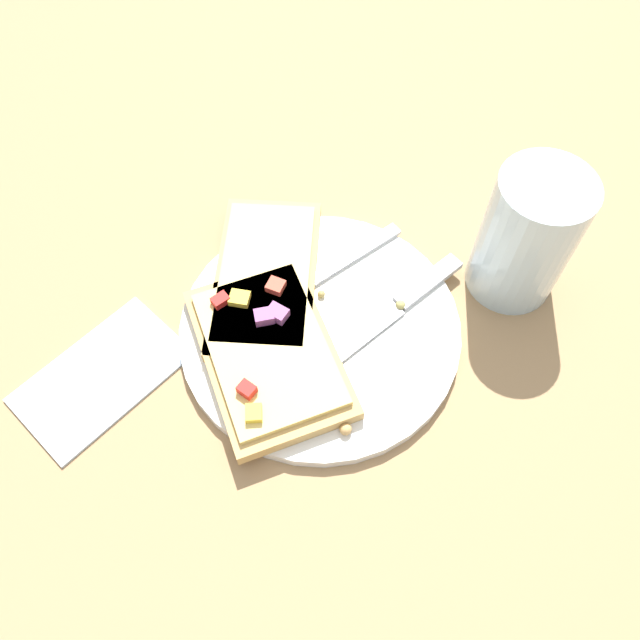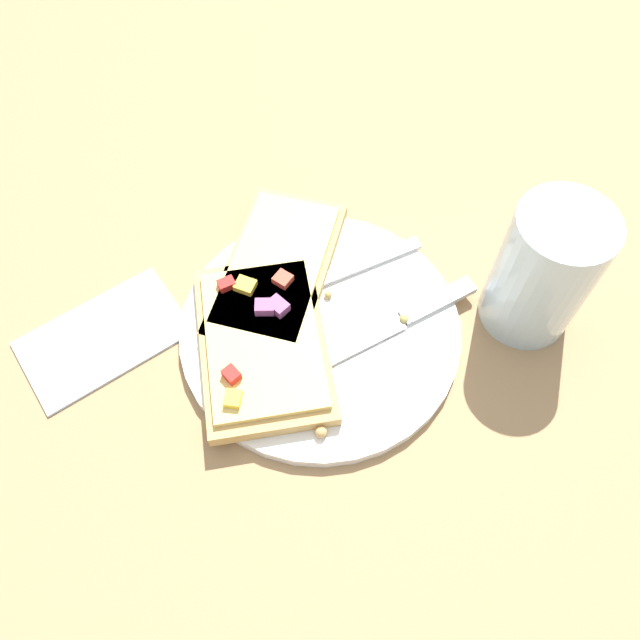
{
  "view_description": "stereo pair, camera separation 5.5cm",
  "coord_description": "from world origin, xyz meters",
  "px_view_note": "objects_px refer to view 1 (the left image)",
  "views": [
    {
      "loc": [
        0.2,
        0.19,
        0.49
      ],
      "look_at": [
        0.0,
        0.0,
        0.02
      ],
      "focal_mm": 35.0,
      "sensor_mm": 36.0,
      "label": 1
    },
    {
      "loc": [
        0.16,
        0.22,
        0.49
      ],
      "look_at": [
        0.0,
        0.0,
        0.02
      ],
      "focal_mm": 35.0,
      "sensor_mm": 36.0,
      "label": 2
    }
  ],
  "objects_px": {
    "plate": "(320,329)",
    "fork": "(299,289)",
    "knife": "(392,310)",
    "drinking_glass": "(527,237)",
    "napkin": "(101,376)",
    "pizza_slice_main": "(269,352)",
    "pizza_slice_corner": "(269,274)"
  },
  "relations": [
    {
      "from": "plate",
      "to": "fork",
      "type": "bearing_deg",
      "value": -109.61
    },
    {
      "from": "plate",
      "to": "knife",
      "type": "distance_m",
      "value": 0.07
    },
    {
      "from": "drinking_glass",
      "to": "napkin",
      "type": "bearing_deg",
      "value": -31.18
    },
    {
      "from": "fork",
      "to": "drinking_glass",
      "type": "relative_size",
      "value": 1.62
    },
    {
      "from": "fork",
      "to": "pizza_slice_main",
      "type": "height_order",
      "value": "pizza_slice_main"
    },
    {
      "from": "drinking_glass",
      "to": "plate",
      "type": "bearing_deg",
      "value": -28.75
    },
    {
      "from": "knife",
      "to": "napkin",
      "type": "distance_m",
      "value": 0.26
    },
    {
      "from": "plate",
      "to": "fork",
      "type": "relative_size",
      "value": 1.19
    },
    {
      "from": "plate",
      "to": "pizza_slice_main",
      "type": "bearing_deg",
      "value": -11.23
    },
    {
      "from": "napkin",
      "to": "drinking_glass",
      "type": "bearing_deg",
      "value": 148.82
    },
    {
      "from": "fork",
      "to": "napkin",
      "type": "xyz_separation_m",
      "value": [
        0.18,
        -0.07,
        -0.01
      ]
    },
    {
      "from": "fork",
      "to": "knife",
      "type": "distance_m",
      "value": 0.09
    },
    {
      "from": "plate",
      "to": "knife",
      "type": "height_order",
      "value": "knife"
    },
    {
      "from": "fork",
      "to": "drinking_glass",
      "type": "distance_m",
      "value": 0.21
    },
    {
      "from": "fork",
      "to": "knife",
      "type": "height_order",
      "value": "knife"
    },
    {
      "from": "pizza_slice_main",
      "to": "drinking_glass",
      "type": "relative_size",
      "value": 1.49
    },
    {
      "from": "napkin",
      "to": "knife",
      "type": "bearing_deg",
      "value": 146.46
    },
    {
      "from": "fork",
      "to": "drinking_glass",
      "type": "xyz_separation_m",
      "value": [
        -0.15,
        0.13,
        0.05
      ]
    },
    {
      "from": "plate",
      "to": "drinking_glass",
      "type": "bearing_deg",
      "value": 151.25
    },
    {
      "from": "drinking_glass",
      "to": "napkin",
      "type": "relative_size",
      "value": 0.91
    },
    {
      "from": "plate",
      "to": "fork",
      "type": "height_order",
      "value": "fork"
    },
    {
      "from": "plate",
      "to": "pizza_slice_main",
      "type": "relative_size",
      "value": 1.29
    },
    {
      "from": "pizza_slice_corner",
      "to": "drinking_glass",
      "type": "xyz_separation_m",
      "value": [
        -0.16,
        0.16,
        0.04
      ]
    },
    {
      "from": "knife",
      "to": "pizza_slice_main",
      "type": "height_order",
      "value": "pizza_slice_main"
    },
    {
      "from": "knife",
      "to": "pizza_slice_corner",
      "type": "distance_m",
      "value": 0.12
    },
    {
      "from": "pizza_slice_corner",
      "to": "fork",
      "type": "bearing_deg",
      "value": -108.06
    },
    {
      "from": "knife",
      "to": "pizza_slice_main",
      "type": "relative_size",
      "value": 1.03
    },
    {
      "from": "pizza_slice_main",
      "to": "napkin",
      "type": "xyz_separation_m",
      "value": [
        0.11,
        -0.1,
        -0.02
      ]
    },
    {
      "from": "drinking_glass",
      "to": "napkin",
      "type": "distance_m",
      "value": 0.39
    },
    {
      "from": "knife",
      "to": "drinking_glass",
      "type": "bearing_deg",
      "value": 160.2
    },
    {
      "from": "knife",
      "to": "drinking_glass",
      "type": "relative_size",
      "value": 1.54
    },
    {
      "from": "knife",
      "to": "drinking_glass",
      "type": "distance_m",
      "value": 0.13
    }
  ]
}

